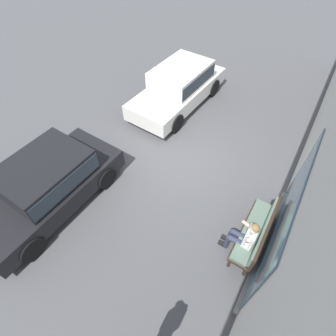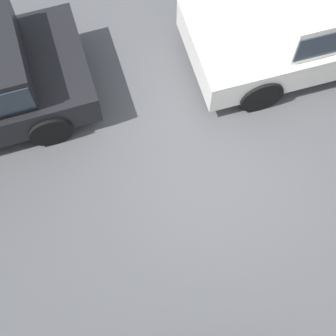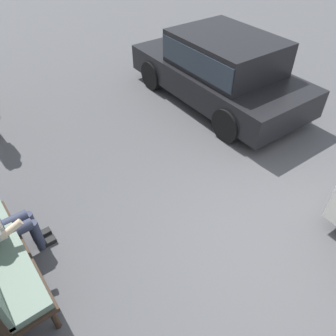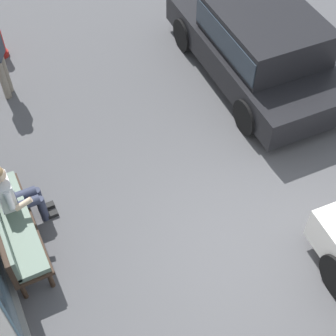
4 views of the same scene
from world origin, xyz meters
name	(u,v)px [view 3 (image 3 of 4)]	position (x,y,z in m)	size (l,w,h in m)	color
ground_plane	(262,252)	(0.00, 0.00, 0.00)	(60.00, 60.00, 0.00)	#4C4C4F
parked_car_mid	(221,67)	(3.34, -2.36, 0.82)	(4.22, 2.08, 1.49)	black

